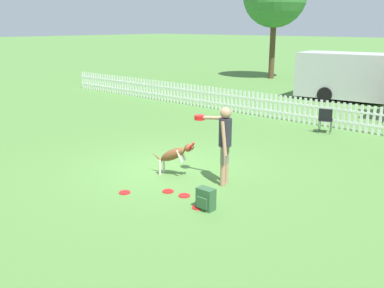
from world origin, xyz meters
name	(u,v)px	position (x,y,z in m)	size (l,w,h in m)	color
ground_plane	(172,169)	(0.00, 0.00, 0.00)	(240.00, 240.00, 0.00)	#4C7A38
handler_person	(223,136)	(1.56, 0.00, 1.11)	(1.11, 0.46, 1.75)	tan
leaping_dog	(174,154)	(0.40, -0.32, 0.53)	(1.15, 0.47, 0.87)	brown
frisbee_near_handler	(184,196)	(1.40, -1.09, 0.01)	(0.24, 0.24, 0.02)	red
frisbee_near_dog	(198,207)	(2.01, -1.35, 0.01)	(0.24, 0.24, 0.02)	red
frisbee_midfield	(125,192)	(0.34, -1.79, 0.01)	(0.24, 0.24, 0.02)	red
frisbee_far_scatter	(168,191)	(0.99, -1.14, 0.01)	(0.24, 0.24, 0.02)	red
backpack_on_grass	(206,199)	(2.16, -1.31, 0.21)	(0.35, 0.25, 0.43)	#2D5633
picket_fence	(302,110)	(0.00, 6.80, 0.46)	(26.96, 0.04, 0.92)	white
folding_chair_center	(326,118)	(1.28, 5.91, 0.50)	(0.54, 0.55, 0.83)	#333338
equipment_trailer	(344,75)	(-0.89, 12.60, 1.16)	(4.96, 2.55, 2.18)	#B7B7B7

